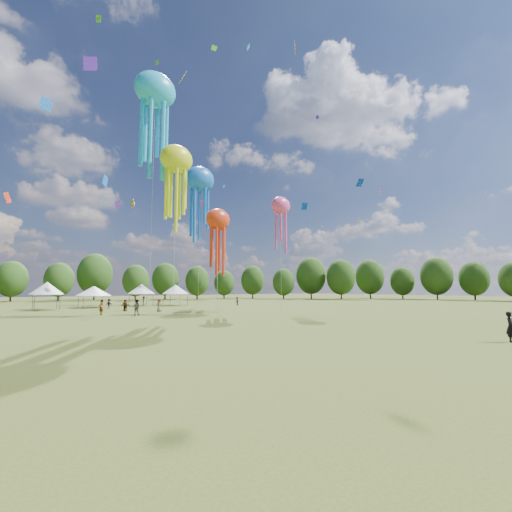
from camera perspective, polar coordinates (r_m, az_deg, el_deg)
ground at (r=19.99m, az=29.75°, el=-14.13°), size 300.00×300.00×0.00m
observer_main at (r=26.29m, az=36.77°, el=-9.47°), size 0.80×0.71×1.85m
spectator_near at (r=44.40m, az=-19.36°, el=-8.12°), size 1.17×1.13×1.90m
spectators_far at (r=57.39m, az=-17.75°, el=-7.61°), size 27.83×23.28×1.90m
festival_tents at (r=65.29m, az=-26.03°, el=-5.00°), size 36.77×8.27×4.46m
show_kites at (r=54.46m, az=-16.60°, el=14.24°), size 44.46×27.36×30.84m
small_kites at (r=57.92m, az=-17.68°, el=21.65°), size 77.54×60.03×37.20m
treeline at (r=71.85m, az=-25.96°, el=-2.28°), size 201.57×95.24×13.43m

